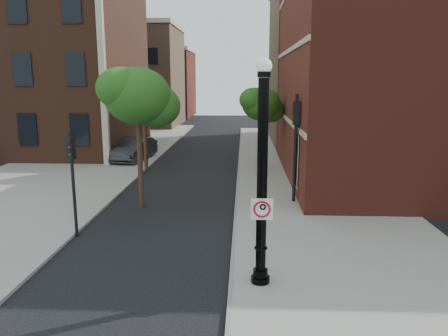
{
  "coord_description": "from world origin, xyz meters",
  "views": [
    {
      "loc": [
        2.4,
        -12.12,
        5.87
      ],
      "look_at": [
        1.74,
        2.0,
        2.98
      ],
      "focal_mm": 35.0,
      "sensor_mm": 36.0,
      "label": 1
    }
  ],
  "objects_px": {
    "no_parking_sign": "(262,209)",
    "traffic_signal_right": "(296,131)",
    "parked_car": "(135,149)",
    "lamppost": "(262,186)",
    "traffic_signal_left": "(72,165)"
  },
  "relations": [
    {
      "from": "lamppost",
      "to": "traffic_signal_left",
      "type": "distance_m",
      "value": 7.79
    },
    {
      "from": "no_parking_sign",
      "to": "parked_car",
      "type": "distance_m",
      "value": 21.35
    },
    {
      "from": "parked_car",
      "to": "traffic_signal_right",
      "type": "distance_m",
      "value": 15.18
    },
    {
      "from": "parked_car",
      "to": "traffic_signal_right",
      "type": "xyz_separation_m",
      "value": [
        10.39,
        -10.74,
        2.66
      ]
    },
    {
      "from": "no_parking_sign",
      "to": "traffic_signal_left",
      "type": "relative_size",
      "value": 0.15
    },
    {
      "from": "lamppost",
      "to": "no_parking_sign",
      "type": "distance_m",
      "value": 0.62
    },
    {
      "from": "no_parking_sign",
      "to": "traffic_signal_right",
      "type": "xyz_separation_m",
      "value": [
        1.89,
        8.79,
        1.15
      ]
    },
    {
      "from": "traffic_signal_left",
      "to": "no_parking_sign",
      "type": "bearing_deg",
      "value": -17.76
    },
    {
      "from": "no_parking_sign",
      "to": "traffic_signal_left",
      "type": "bearing_deg",
      "value": 151.67
    },
    {
      "from": "parked_car",
      "to": "traffic_signal_left",
      "type": "height_order",
      "value": "traffic_signal_left"
    },
    {
      "from": "lamppost",
      "to": "parked_car",
      "type": "bearing_deg",
      "value": 113.69
    },
    {
      "from": "parked_car",
      "to": "traffic_signal_left",
      "type": "relative_size",
      "value": 1.26
    },
    {
      "from": "traffic_signal_left",
      "to": "traffic_signal_right",
      "type": "distance_m",
      "value": 10.03
    },
    {
      "from": "traffic_signal_right",
      "to": "lamppost",
      "type": "bearing_deg",
      "value": -95.02
    },
    {
      "from": "lamppost",
      "to": "traffic_signal_right",
      "type": "height_order",
      "value": "lamppost"
    }
  ]
}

